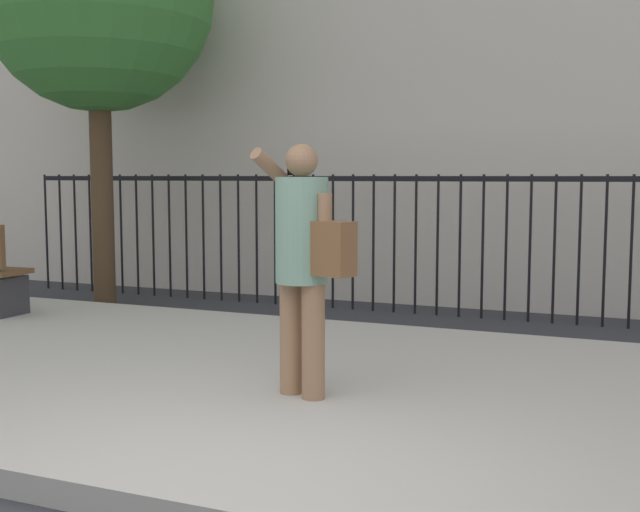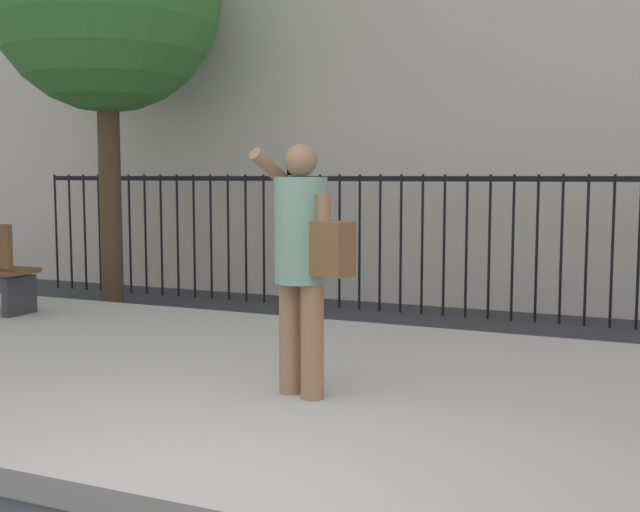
{
  "view_description": "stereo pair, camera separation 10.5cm",
  "coord_description": "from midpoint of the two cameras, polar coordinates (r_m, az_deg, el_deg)",
  "views": [
    {
      "loc": [
        1.89,
        -2.87,
        1.58
      ],
      "look_at": [
        -0.21,
        2.08,
        1.04
      ],
      "focal_mm": 44.74,
      "sensor_mm": 36.0,
      "label": 1
    },
    {
      "loc": [
        1.99,
        -2.83,
        1.58
      ],
      "look_at": [
        -0.21,
        2.08,
        1.04
      ],
      "focal_mm": 44.74,
      "sensor_mm": 36.0,
      "label": 2
    }
  ],
  "objects": [
    {
      "name": "sidewalk",
      "position": [
        5.62,
        1.93,
        -9.82
      ],
      "size": [
        28.0,
        4.4,
        0.15
      ],
      "primitive_type": "cube",
      "color": "#B2ADA3",
      "rests_on": "ground"
    },
    {
      "name": "iron_fence",
      "position": [
        8.98,
        10.46,
        2.07
      ],
      "size": [
        12.03,
        0.04,
        1.6
      ],
      "color": "black",
      "rests_on": "ground"
    },
    {
      "name": "pedestrian_on_phone",
      "position": [
        5.1,
        -1.68,
        0.31
      ],
      "size": [
        0.71,
        0.52,
        1.64
      ],
      "color": "#936B4C",
      "rests_on": "sidewalk"
    }
  ]
}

